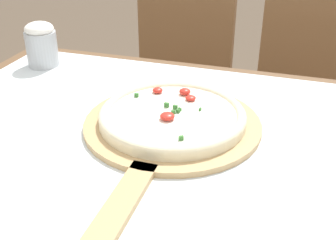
# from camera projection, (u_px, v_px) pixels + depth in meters

# --- Properties ---
(dining_table) EXTENTS (1.25, 0.99, 0.77)m
(dining_table) POSITION_uv_depth(u_px,v_px,m) (178.00, 213.00, 0.80)
(dining_table) COLOR brown
(dining_table) RESTS_ON ground_plane
(towel_cloth) EXTENTS (1.17, 0.91, 0.00)m
(towel_cloth) POSITION_uv_depth(u_px,v_px,m) (179.00, 165.00, 0.75)
(towel_cloth) COLOR silver
(towel_cloth) RESTS_ON dining_table
(pizza_peel) EXTENTS (0.36, 0.60, 0.01)m
(pizza_peel) POSITION_uv_depth(u_px,v_px,m) (169.00, 130.00, 0.84)
(pizza_peel) COLOR tan
(pizza_peel) RESTS_ON towel_cloth
(pizza) EXTENTS (0.30, 0.30, 0.03)m
(pizza) POSITION_uv_depth(u_px,v_px,m) (172.00, 115.00, 0.86)
(pizza) COLOR beige
(pizza) RESTS_ON pizza_peel
(chair_left) EXTENTS (0.42, 0.42, 0.89)m
(chair_left) POSITION_uv_depth(u_px,v_px,m) (177.00, 89.00, 1.65)
(chair_left) COLOR brown
(chair_left) RESTS_ON ground_plane
(chair_right) EXTENTS (0.41, 0.41, 0.89)m
(chair_right) POSITION_uv_depth(u_px,v_px,m) (305.00, 106.00, 1.52)
(chair_right) COLOR brown
(chair_right) RESTS_ON ground_plane
(flour_cup) EXTENTS (0.08, 0.08, 0.12)m
(flour_cup) POSITION_uv_depth(u_px,v_px,m) (41.00, 44.00, 1.14)
(flour_cup) COLOR #B2B7BC
(flour_cup) RESTS_ON towel_cloth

